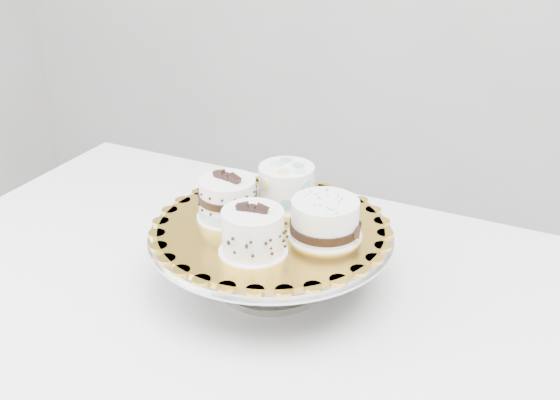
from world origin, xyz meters
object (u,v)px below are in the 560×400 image
(table, at_px, (247,325))
(cake_dots, at_px, (287,185))
(cake_stand, at_px, (271,247))
(cake_board, at_px, (271,228))
(cake_swirl, at_px, (253,233))
(cake_banded, at_px, (228,200))
(cake_ribbon, at_px, (326,220))

(table, xyz_separation_m, cake_dots, (0.03, 0.11, 0.22))
(cake_stand, relative_size, cake_board, 1.09)
(cake_swirl, height_order, cake_dots, cake_swirl)
(table, distance_m, cake_board, 0.19)
(cake_stand, relative_size, cake_dots, 3.41)
(cake_banded, bearing_deg, cake_board, 13.01)
(table, height_order, cake_ribbon, cake_ribbon)
(table, height_order, cake_stand, cake_stand)
(cake_stand, xyz_separation_m, cake_banded, (-0.08, 0.01, 0.07))
(cake_stand, distance_m, cake_banded, 0.10)
(cake_stand, bearing_deg, table, -142.80)
(cake_dots, bearing_deg, cake_swirl, -102.88)
(table, height_order, cake_banded, cake_banded)
(table, relative_size, cake_dots, 11.70)
(cake_dots, relative_size, cake_ribbon, 0.94)
(cake_ribbon, bearing_deg, cake_banded, 169.45)
(cake_banded, bearing_deg, cake_dots, 64.45)
(cake_stand, distance_m, cake_swirl, 0.11)
(cake_dots, bearing_deg, cake_banded, -148.43)
(cake_board, bearing_deg, cake_stand, 90.00)
(cake_banded, relative_size, cake_dots, 1.00)
(cake_board, relative_size, cake_ribbon, 2.95)
(cake_board, distance_m, cake_ribbon, 0.10)
(cake_ribbon, bearing_deg, cake_dots, 129.70)
(table, distance_m, cake_banded, 0.22)
(cake_stand, xyz_separation_m, cake_ribbon, (0.09, -0.00, 0.07))
(table, xyz_separation_m, cake_board, (0.04, 0.03, 0.18))
(cake_stand, bearing_deg, cake_board, -90.00)
(cake_stand, distance_m, cake_dots, 0.11)
(cake_stand, relative_size, cake_banded, 3.41)
(table, bearing_deg, cake_swirl, -49.98)
(table, height_order, cake_dots, cake_dots)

